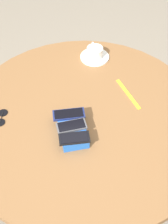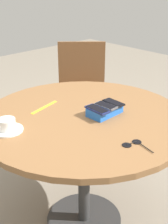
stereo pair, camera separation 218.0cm
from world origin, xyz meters
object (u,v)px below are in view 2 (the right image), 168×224
object	(u,v)px
phone_gray	(106,106)
lanyard_strap	(44,107)
round_table	(84,133)
sunglasses	(133,144)
phone_black	(113,103)
phone_navy	(97,109)
chair_near_window	(82,95)
phone_box	(105,111)
coffee_cup	(6,124)
saucer	(7,130)

from	to	relation	value
phone_gray	lanyard_strap	xyz separation A→B (m)	(0.18, -0.30, -0.05)
round_table	sunglasses	distance (m)	0.39
phone_black	phone_navy	size ratio (longest dim) A/B	0.91
phone_navy	sunglasses	distance (m)	0.31
phone_black	sunglasses	bearing A→B (deg)	55.84
sunglasses	lanyard_strap	bearing A→B (deg)	-86.13
phone_navy	chair_near_window	world-z (taller)	chair_near_window
round_table	phone_box	xyz separation A→B (m)	(-0.09, 0.07, 0.13)
round_table	coffee_cup	world-z (taller)	coffee_cup
saucer	chair_near_window	world-z (taller)	chair_near_window
phone_gray	lanyard_strap	bearing A→B (deg)	-58.72
round_table	phone_black	distance (m)	0.23
coffee_cup	chair_near_window	xyz separation A→B (m)	(-1.05, -0.59, -0.30)
phone_box	phone_black	size ratio (longest dim) A/B	1.49
coffee_cup	lanyard_strap	size ratio (longest dim) A/B	0.55
sunglasses	phone_box	bearing A→B (deg)	-114.56
phone_black	sunglasses	distance (m)	0.37
phone_navy	lanyard_strap	world-z (taller)	phone_navy
phone_navy	lanyard_strap	distance (m)	0.33
saucer	sunglasses	distance (m)	0.61
round_table	phone_black	world-z (taller)	phone_black
chair_near_window	phone_navy	bearing A→B (deg)	51.26
lanyard_strap	phone_black	bearing A→B (deg)	129.39
coffee_cup	chair_near_window	world-z (taller)	chair_near_window
round_table	phone_box	size ratio (longest dim) A/B	5.89
phone_black	coffee_cup	xyz separation A→B (m)	(0.55, -0.20, -0.01)
phone_gray	chair_near_window	world-z (taller)	chair_near_window
phone_box	phone_gray	distance (m)	0.03
round_table	phone_navy	distance (m)	0.18
phone_gray	lanyard_strap	distance (m)	0.36
phone_box	phone_black	bearing A→B (deg)	177.97
round_table	lanyard_strap	world-z (taller)	lanyard_strap
phone_gray	coffee_cup	world-z (taller)	coffee_cup
phone_navy	phone_black	bearing A→B (deg)	-178.90
phone_gray	coffee_cup	bearing A→B (deg)	-22.58
phone_box	sunglasses	xyz separation A→B (m)	(0.14, 0.31, -0.02)
phone_box	coffee_cup	distance (m)	0.52
round_table	chair_near_window	size ratio (longest dim) A/B	1.25
phone_box	chair_near_window	bearing A→B (deg)	-125.98
lanyard_strap	round_table	bearing A→B (deg)	111.39
phone_black	saucer	distance (m)	0.58
phone_gray	phone_navy	world-z (taller)	same
saucer	coffee_cup	size ratio (longest dim) A/B	1.32
phone_gray	round_table	bearing A→B (deg)	-37.21
phone_black	phone_gray	world-z (taller)	phone_gray
coffee_cup	lanyard_strap	world-z (taller)	coffee_cup
phone_gray	saucer	xyz separation A→B (m)	(0.48, -0.20, -0.05)
coffee_cup	phone_navy	bearing A→B (deg)	154.13
phone_box	chair_near_window	xyz separation A→B (m)	(-0.57, -0.79, -0.29)
phone_black	chair_near_window	bearing A→B (deg)	-122.61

